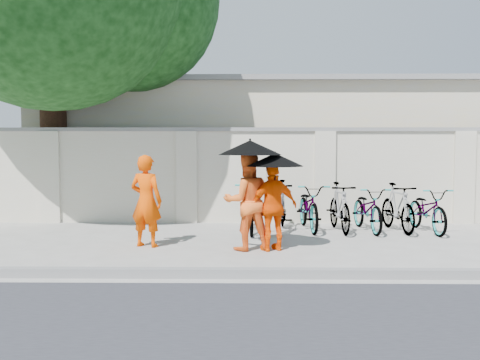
{
  "coord_description": "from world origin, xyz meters",
  "views": [
    {
      "loc": [
        0.33,
        -8.53,
        1.75
      ],
      "look_at": [
        0.19,
        0.78,
        1.1
      ],
      "focal_mm": 40.0,
      "sensor_mm": 36.0,
      "label": 1
    }
  ],
  "objects": [
    {
      "name": "monk_right",
      "position": [
        0.74,
        0.07,
        0.71
      ],
      "size": [
        0.91,
        0.66,
        1.43
      ],
      "primitive_type": "imported",
      "rotation": [
        0.0,
        0.0,
        3.56
      ],
      "color": "#FF4E01",
      "rests_on": "ground"
    },
    {
      "name": "monk_center",
      "position": [
        0.32,
        0.12,
        0.8
      ],
      "size": [
        0.9,
        0.78,
        1.59
      ],
      "primitive_type": "imported",
      "rotation": [
        0.0,
        0.0,
        3.4
      ],
      "color": "orange",
      "rests_on": "ground"
    },
    {
      "name": "ground",
      "position": [
        0.0,
        0.0,
        0.0
      ],
      "size": [
        80.0,
        80.0,
        0.0
      ],
      "primitive_type": "plane",
      "color": "#A3A09B"
    },
    {
      "name": "bike_3",
      "position": [
        2.13,
        1.92,
        0.48
      ],
      "size": [
        0.56,
        1.64,
        0.97
      ],
      "primitive_type": "imported",
      "rotation": [
        0.0,
        0.0,
        0.06
      ],
      "color": "gray",
      "rests_on": "ground"
    },
    {
      "name": "bike_4",
      "position": [
        2.71,
        1.99,
        0.44
      ],
      "size": [
        0.75,
        1.73,
        0.88
      ],
      "primitive_type": "imported",
      "rotation": [
        0.0,
        0.0,
        0.1
      ],
      "color": "gray",
      "rests_on": "ground"
    },
    {
      "name": "bike_6",
      "position": [
        3.85,
        1.9,
        0.44
      ],
      "size": [
        0.74,
        1.72,
        0.88
      ],
      "primitive_type": "imported",
      "rotation": [
        0.0,
        0.0,
        0.1
      ],
      "color": "gray",
      "rests_on": "ground"
    },
    {
      "name": "parasol_right",
      "position": [
        0.76,
        -0.01,
        1.48
      ],
      "size": [
        0.91,
        0.91,
        0.78
      ],
      "color": "black",
      "rests_on": "ground"
    },
    {
      "name": "monk_left",
      "position": [
        -1.38,
        0.37,
        0.77
      ],
      "size": [
        0.65,
        0.53,
        1.55
      ],
      "primitive_type": "imported",
      "rotation": [
        0.0,
        0.0,
        2.82
      ],
      "color": "#F24700",
      "rests_on": "ground"
    },
    {
      "name": "bike_1",
      "position": [
        0.99,
        1.99,
        0.5
      ],
      "size": [
        0.7,
        1.72,
        1.01
      ],
      "primitive_type": "imported",
      "rotation": [
        0.0,
        0.0,
        -0.14
      ],
      "color": "gray",
      "rests_on": "ground"
    },
    {
      "name": "compound_wall",
      "position": [
        1.0,
        3.2,
        1.0
      ],
      "size": [
        20.0,
        0.3,
        2.0
      ],
      "primitive_type": "cube",
      "color": "beige",
      "rests_on": "ground"
    },
    {
      "name": "bike_2",
      "position": [
        1.56,
        2.11,
        0.47
      ],
      "size": [
        0.75,
        1.82,
        0.93
      ],
      "primitive_type": "imported",
      "rotation": [
        0.0,
        0.0,
        0.07
      ],
      "color": "gray",
      "rests_on": "ground"
    },
    {
      "name": "building_behind",
      "position": [
        2.0,
        7.0,
        1.6
      ],
      "size": [
        14.0,
        6.0,
        3.2
      ],
      "primitive_type": "cube",
      "color": "#BAB5AC",
      "rests_on": "ground"
    },
    {
      "name": "parasol_center",
      "position": [
        0.37,
        0.04,
        1.67
      ],
      "size": [
        1.02,
        1.02,
        0.89
      ],
      "color": "black",
      "rests_on": "ground"
    },
    {
      "name": "kerb",
      "position": [
        0.0,
        -1.7,
        0.06
      ],
      "size": [
        40.0,
        0.16,
        0.12
      ],
      "primitive_type": "cube",
      "color": "slate",
      "rests_on": "ground"
    },
    {
      "name": "bike_5",
      "position": [
        3.28,
        1.96,
        0.48
      ],
      "size": [
        0.65,
        1.63,
        0.95
      ],
      "primitive_type": "imported",
      "rotation": [
        0.0,
        0.0,
        0.13
      ],
      "color": "gray",
      "rests_on": "ground"
    },
    {
      "name": "bike_0",
      "position": [
        0.42,
        1.9,
        0.49
      ],
      "size": [
        0.66,
        1.87,
        0.98
      ],
      "primitive_type": "imported",
      "rotation": [
        0.0,
        0.0,
        0.0
      ],
      "color": "gray",
      "rests_on": "ground"
    }
  ]
}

